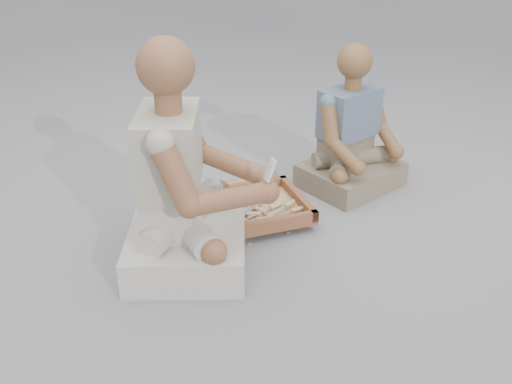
{
  "coord_description": "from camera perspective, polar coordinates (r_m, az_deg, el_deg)",
  "views": [
    {
      "loc": [
        -0.25,
        -2.12,
        1.47
      ],
      "look_at": [
        0.01,
        0.12,
        0.3
      ],
      "focal_mm": 40.0,
      "sensor_mm": 36.0,
      "label": 1
    }
  ],
  "objects": [
    {
      "name": "mobile_phone",
      "position": [
        2.35,
        1.42,
        2.23
      ],
      "size": [
        0.05,
        0.05,
        0.1
      ],
      "rotation": [
        -0.35,
        0.0,
        -1.34
      ],
      "color": "silver",
      "rests_on": "craftsman"
    },
    {
      "name": "wood_chip_1",
      "position": [
        2.94,
        3.53,
        -2.56
      ],
      "size": [
        0.02,
        0.02,
        0.0
      ],
      "primitive_type": "cube",
      "rotation": [
        0.0,
        0.0,
        2.88
      ],
      "color": "tan",
      "rests_on": "ground"
    },
    {
      "name": "wood_chip_0",
      "position": [
        2.82,
        1.02,
        -3.91
      ],
      "size": [
        0.02,
        0.02,
        0.0
      ],
      "primitive_type": "cube",
      "rotation": [
        0.0,
        0.0,
        1.67
      ],
      "color": "tan",
      "rests_on": "ground"
    },
    {
      "name": "wood_chip_15",
      "position": [
        2.83,
        0.84,
        -3.78
      ],
      "size": [
        0.02,
        0.02,
        0.0
      ],
      "primitive_type": "cube",
      "rotation": [
        0.0,
        0.0,
        0.31
      ],
      "color": "tan",
      "rests_on": "ground"
    },
    {
      "name": "companion",
      "position": [
        3.21,
        9.54,
        5.02
      ],
      "size": [
        0.65,
        0.62,
        0.8
      ],
      "rotation": [
        0.0,
        0.0,
        3.72
      ],
      "color": "#736853",
      "rests_on": "ground"
    },
    {
      "name": "wood_chip_2",
      "position": [
        3.21,
        -4.36,
        0.18
      ],
      "size": [
        0.02,
        0.02,
        0.0
      ],
      "primitive_type": "cube",
      "rotation": [
        0.0,
        0.0,
        1.78
      ],
      "color": "tan",
      "rests_on": "ground"
    },
    {
      "name": "ground",
      "position": [
        2.59,
        0.0,
        -7.13
      ],
      "size": [
        60.0,
        60.0,
        0.0
      ],
      "primitive_type": "plane",
      "color": "gray",
      "rests_on": "ground"
    },
    {
      "name": "chisel_4",
      "position": [
        2.85,
        0.17,
        -1.69
      ],
      "size": [
        0.16,
        0.18,
        0.02
      ],
      "rotation": [
        0.0,
        0.0,
        -0.85
      ],
      "color": "silver",
      "rests_on": "tool_tray"
    },
    {
      "name": "chisel_9",
      "position": [
        2.88,
        3.14,
        -1.35
      ],
      "size": [
        0.17,
        0.17,
        0.02
      ],
      "rotation": [
        0.0,
        0.0,
        0.81
      ],
      "color": "silver",
      "rests_on": "tool_tray"
    },
    {
      "name": "chisel_2",
      "position": [
        2.89,
        -0.1,
        -1.12
      ],
      "size": [
        0.15,
        0.19,
        0.02
      ],
      "rotation": [
        0.0,
        0.0,
        0.92
      ],
      "color": "silver",
      "rests_on": "tool_tray"
    },
    {
      "name": "tool_tray",
      "position": [
        2.88,
        -0.53,
        -1.72
      ],
      "size": [
        0.63,
        0.55,
        0.07
      ],
      "rotation": [
        0.0,
        0.0,
        0.23
      ],
      "color": "brown",
      "rests_on": "carved_panel"
    },
    {
      "name": "wood_chip_9",
      "position": [
        2.82,
        3.17,
        -3.99
      ],
      "size": [
        0.02,
        0.02,
        0.0
      ],
      "primitive_type": "cube",
      "rotation": [
        0.0,
        0.0,
        1.63
      ],
      "color": "tan",
      "rests_on": "ground"
    },
    {
      "name": "wood_chip_12",
      "position": [
        3.11,
        -6.45,
        -0.92
      ],
      "size": [
        0.02,
        0.02,
        0.0
      ],
      "primitive_type": "cube",
      "rotation": [
        0.0,
        0.0,
        2.96
      ],
      "color": "tan",
      "rests_on": "ground"
    },
    {
      "name": "wood_chip_3",
      "position": [
        2.87,
        -0.41,
        -3.31
      ],
      "size": [
        0.02,
        0.02,
        0.0
      ],
      "primitive_type": "cube",
      "rotation": [
        0.0,
        0.0,
        1.63
      ],
      "color": "tan",
      "rests_on": "ground"
    },
    {
      "name": "wood_chip_5",
      "position": [
        2.67,
        -2.25,
        -5.9
      ],
      "size": [
        0.02,
        0.02,
        0.0
      ],
      "primitive_type": "cube",
      "rotation": [
        0.0,
        0.0,
        2.05
      ],
      "color": "tan",
      "rests_on": "ground"
    },
    {
      "name": "chisel_0",
      "position": [
        2.87,
        -0.02,
        -1.37
      ],
      "size": [
        0.15,
        0.19,
        0.02
      ],
      "rotation": [
        0.0,
        0.0,
        0.92
      ],
      "color": "silver",
      "rests_on": "tool_tray"
    },
    {
      "name": "chisel_8",
      "position": [
        2.88,
        1.65,
        -1.54
      ],
      "size": [
        0.19,
        0.14,
        0.02
      ],
      "rotation": [
        0.0,
        0.0,
        0.61
      ],
      "color": "silver",
      "rests_on": "tool_tray"
    },
    {
      "name": "wood_chip_14",
      "position": [
        2.72,
        -3.49,
        -5.26
      ],
      "size": [
        0.02,
        0.02,
        0.0
      ],
      "primitive_type": "cube",
      "rotation": [
        0.0,
        0.0,
        0.7
      ],
      "color": "tan",
      "rests_on": "ground"
    },
    {
      "name": "craftsman",
      "position": [
        2.48,
        -7.23,
        0.15
      ],
      "size": [
        0.7,
        0.69,
        1.0
      ],
      "rotation": [
        0.0,
        0.0,
        -1.67
      ],
      "color": "beige",
      "rests_on": "ground"
    },
    {
      "name": "chisel_1",
      "position": [
        2.85,
        3.78,
        -1.86
      ],
      "size": [
        0.21,
        0.1,
        0.02
      ],
      "rotation": [
        0.0,
        0.0,
        0.39
      ],
      "color": "silver",
      "rests_on": "tool_tray"
    },
    {
      "name": "wood_chip_10",
      "position": [
        3.13,
        -0.35,
        -0.53
      ],
      "size": [
        0.02,
        0.02,
        0.0
      ],
      "primitive_type": "cube",
      "rotation": [
        0.0,
        0.0,
        0.41
      ],
      "color": "tan",
      "rests_on": "ground"
    },
    {
      "name": "wood_chip_11",
      "position": [
        3.24,
        -6.91,
        0.31
      ],
      "size": [
        0.02,
        0.02,
        0.0
      ],
      "primitive_type": "cube",
      "rotation": [
        0.0,
        0.0,
        1.5
      ],
      "color": "tan",
      "rests_on": "ground"
    },
    {
      "name": "wood_chip_8",
      "position": [
        3.05,
        -6.83,
        -1.53
      ],
      "size": [
        0.02,
        0.02,
        0.0
      ],
      "primitive_type": "cube",
      "rotation": [
        0.0,
        0.0,
        1.69
      ],
      "color": "tan",
      "rests_on": "ground"
    },
    {
      "name": "wood_chip_13",
      "position": [
        2.8,
        -6.74,
        -4.43
      ],
      "size": [
        0.02,
        0.02,
        0.0
      ],
      "primitive_type": "cube",
      "rotation": [
        0.0,
        0.0,
        2.99
      ],
      "color": "tan",
      "rests_on": "ground"
    },
    {
      "name": "carved_panel",
      "position": [
        2.99,
        -4.57,
        -1.66
      ],
      "size": [
        0.7,
        0.58,
        0.04
      ],
      "primitive_type": "cube",
      "rotation": [
        0.0,
        0.0,
        0.35
      ],
      "color": "#A88541",
      "rests_on": "ground"
    },
    {
      "name": "chisel_3",
      "position": [
        2.77,
        -1.09,
        -2.91
      ],
      "size": [
        0.14,
        0.19,
        0.02
      ],
      "rotation": [
        0.0,
        0.0,
        -0.96
      ],
      "color": "silver",
      "rests_on": "tool_tray"
    },
    {
      "name": "wood_chip_7",
      "position": [
        2.72,
        -0.58,
        -5.21
      ],
      "size": [
        0.02,
        0.02,
        0.0
      ],
      "primitive_type": "cube",
      "rotation": [
        0.0,
        0.0,
        2.92
      ],
      "color": "tan",
      "rests_on": "ground"
    },
    {
      "name": "wood_chip_6",
      "position": [
        2.87,
        -6.92,
        -3.55
      ],
      "size": [
        0.02,
        0.02,
        0.0
      ],
      "primitive_type": "cube",
      "rotation": [
        0.0,
        0.0,
        0.1
      ],
      "color": "tan",
      "rests_on": "ground"
    },
    {
      "name": "chisel_5",
      "position": [
        2.82,
        -0.63,
        -2.19
      ],
      "size": [
        0.22,
        0.04,
        0.02
      ],
      "rotation": [
        0.0,
        0.0,
        -0.08
      ],
      "color": "silver",
      "rests_on": "tool_tray"
    },
    {
      "name": "chisel_7",
      "position": [
        2.78,
        0.37,
        -2.82
      ],
      "size": [
        0.12,
        0.2,
        0.02
      ],
      "rotation": [
        0.0,
        0.0,
        -1.1
      ],
      "color": "silver",
      "rests_on": "tool_tray"
    },
    {
      "name": "chisel_6",
      "position": [
        2.93,
        0.49,
        -0.74
      ],
      "size": [
        0.17,
        0.17,
        0.02
      ],
      "rotation": [
        0.0,
        0.0,
        0.79
      ],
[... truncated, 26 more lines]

